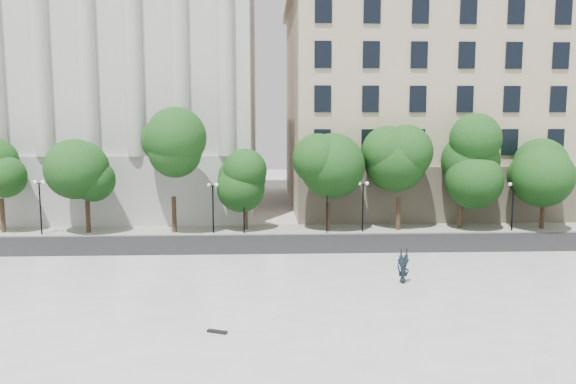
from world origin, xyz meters
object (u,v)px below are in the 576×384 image
(traffic_light_west, at_px, (244,189))
(skateboard, at_px, (217,332))
(traffic_light_east, at_px, (327,188))
(person_lying, at_px, (403,278))

(traffic_light_west, xyz_separation_m, skateboard, (-0.31, -21.52, -3.11))
(skateboard, bearing_deg, traffic_light_east, 93.62)
(traffic_light_west, height_order, skateboard, traffic_light_west)
(traffic_light_west, xyz_separation_m, traffic_light_east, (6.52, -0.00, 0.06))
(skateboard, bearing_deg, traffic_light_west, 110.40)
(person_lying, bearing_deg, traffic_light_west, 112.05)
(person_lying, relative_size, skateboard, 2.17)
(skateboard, bearing_deg, person_lying, 56.80)
(traffic_light_east, distance_m, skateboard, 22.80)
(traffic_light_west, relative_size, traffic_light_east, 0.99)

